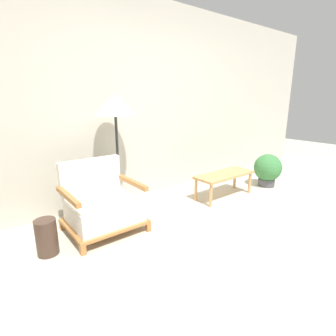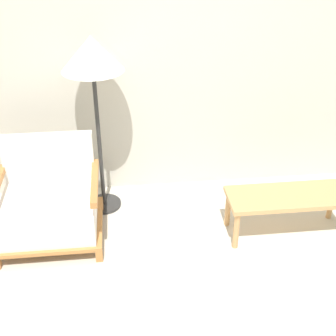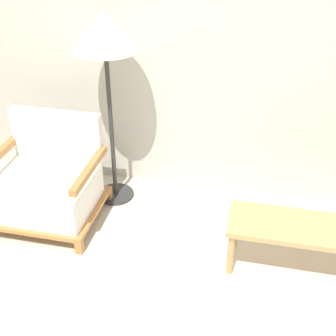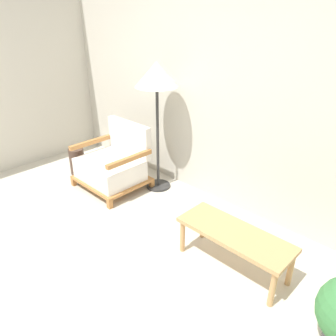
{
  "view_description": "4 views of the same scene",
  "coord_description": "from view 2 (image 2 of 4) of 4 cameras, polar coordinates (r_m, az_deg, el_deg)",
  "views": [
    {
      "loc": [
        -2.04,
        -1.12,
        1.41
      ],
      "look_at": [
        -0.06,
        1.4,
        0.55
      ],
      "focal_mm": 28.0,
      "sensor_mm": 36.0,
      "label": 1
    },
    {
      "loc": [
        -0.4,
        -1.6,
        2.34
      ],
      "look_at": [
        -0.06,
        1.4,
        0.55
      ],
      "focal_mm": 50.0,
      "sensor_mm": 36.0,
      "label": 2
    },
    {
      "loc": [
        0.51,
        -1.18,
        2.2
      ],
      "look_at": [
        -0.06,
        1.4,
        0.55
      ],
      "focal_mm": 50.0,
      "sensor_mm": 36.0,
      "label": 3
    },
    {
      "loc": [
        1.94,
        -0.65,
        1.95
      ],
      "look_at": [
        -0.06,
        1.4,
        0.55
      ],
      "focal_mm": 35.0,
      "sensor_mm": 36.0,
      "label": 4
    }
  ],
  "objects": [
    {
      "name": "wall_back",
      "position": [
        3.82,
        -0.18,
        15.69
      ],
      "size": [
        8.0,
        0.06,
        2.7
      ],
      "color": "beige",
      "rests_on": "ground_plane"
    },
    {
      "name": "armchair",
      "position": [
        3.68,
        -14.26,
        -4.39
      ],
      "size": [
        0.78,
        0.67,
        0.75
      ],
      "color": "#B2753D",
      "rests_on": "ground_plane"
    },
    {
      "name": "floor_lamp",
      "position": [
        3.52,
        -9.2,
        12.73
      ],
      "size": [
        0.47,
        0.47,
        1.46
      ],
      "color": "#2D2D2D",
      "rests_on": "ground_plane"
    },
    {
      "name": "coffee_table",
      "position": [
        3.7,
        14.47,
        -3.78
      ],
      "size": [
        0.94,
        0.36,
        0.35
      ],
      "color": "tan",
      "rests_on": "ground_plane"
    }
  ]
}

